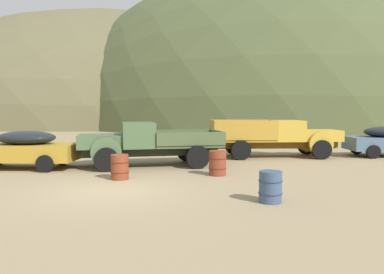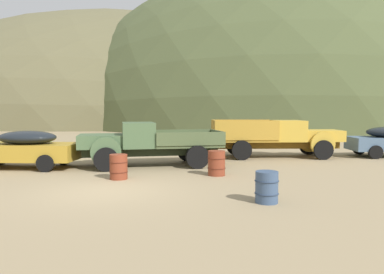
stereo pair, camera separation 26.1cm
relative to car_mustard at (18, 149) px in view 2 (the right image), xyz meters
The scene contains 12 objects.
ground_plane 6.50m from the car_mustard, 44.07° to the right, with size 300.00×300.00×0.00m, color #998460.
hill_far_right 71.61m from the car_mustard, 96.23° to the left, with size 95.09×89.35×45.27m, color brown.
hill_distant 62.05m from the car_mustard, 67.23° to the left, with size 76.76×84.17×53.28m, color #4C5633.
car_mustard is the anchor object (origin of this frame).
truck_weathered_green 5.06m from the car_mustard, ahead, with size 6.31×3.35×1.89m.
truck_faded_yellow 12.55m from the car_mustard, 15.80° to the left, with size 6.58×2.42×1.91m.
oil_drum_by_truck 8.37m from the car_mustard, 13.02° to the right, with size 0.68×0.68×0.92m.
oil_drum_foreground 5.34m from the car_mustard, 28.94° to the right, with size 0.66×0.66×0.87m.
oil_drum_spare 10.92m from the car_mustard, 33.12° to the right, with size 0.63×0.63×0.83m.
bush_lone_scrub 8.38m from the car_mustard, 47.27° to the left, with size 1.26×1.32×1.07m.
bush_between_trucks 3.01m from the car_mustard, 63.82° to the left, with size 0.96×0.79×0.66m.
bush_front_right 5.42m from the car_mustard, 98.65° to the left, with size 1.09×1.04×0.89m.
Camera 2 is at (2.42, -10.98, 2.42)m, focal length 34.68 mm.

